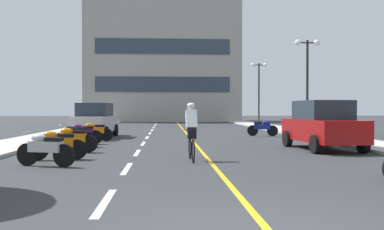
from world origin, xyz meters
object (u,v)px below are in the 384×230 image
object	(u,v)px
motorcycle_6	(82,133)
motorcycle_8	(263,128)
street_lamp_far	(259,80)
motorcycle_3	(57,144)
motorcycle_7	(94,131)
motorcycle_5	(74,136)
parked_car_near	(322,125)
motorcycle_2	(45,148)
street_lamp_mid	(307,65)
parked_car_mid	(95,120)
motorcycle_4	(72,139)
cyclist_rider	(191,130)

from	to	relation	value
motorcycle_6	motorcycle_8	bearing A→B (deg)	30.11
street_lamp_far	motorcycle_3	world-z (taller)	street_lamp_far
motorcycle_7	motorcycle_5	bearing A→B (deg)	-93.24
parked_car_near	motorcycle_5	xyz separation A→B (m)	(-9.34, 1.29, -0.44)
parked_car_near	motorcycle_2	size ratio (longest dim) A/B	2.62
street_lamp_mid	street_lamp_far	distance (m)	13.64
parked_car_mid	motorcycle_3	size ratio (longest dim) A/B	2.54
parked_car_near	motorcycle_8	world-z (taller)	parked_car_near
motorcycle_3	motorcycle_8	bearing A→B (deg)	51.80
street_lamp_far	motorcycle_4	distance (m)	25.96
motorcycle_8	motorcycle_2	bearing A→B (deg)	-124.64
motorcycle_5	motorcycle_8	bearing A→B (deg)	37.49
street_lamp_mid	parked_car_near	world-z (taller)	street_lamp_mid
street_lamp_far	parked_car_mid	size ratio (longest dim) A/B	1.27
motorcycle_2	motorcycle_8	size ratio (longest dim) A/B	1.00
motorcycle_2	motorcycle_8	distance (m)	15.04
cyclist_rider	parked_car_near	bearing A→B (deg)	31.93
street_lamp_far	parked_car_mid	bearing A→B (deg)	-129.05
motorcycle_6	motorcycle_7	distance (m)	1.81
motorcycle_2	motorcycle_5	size ratio (longest dim) A/B	1.00
cyclist_rider	street_lamp_mid	bearing A→B (deg)	58.32
street_lamp_far	motorcycle_5	xyz separation A→B (m)	(-11.76, -21.12, -3.60)
motorcycle_2	parked_car_near	bearing A→B (deg)	25.30
motorcycle_4	motorcycle_5	bearing A→B (deg)	99.42
parked_car_mid	motorcycle_6	distance (m)	4.71
motorcycle_4	parked_car_mid	bearing A→B (deg)	93.80
motorcycle_4	motorcycle_7	bearing A→B (deg)	91.28
parked_car_near	motorcycle_8	xyz separation A→B (m)	(-0.41, 8.14, -0.44)
motorcycle_2	motorcycle_4	world-z (taller)	same
motorcycle_6	motorcycle_8	distance (m)	10.35
parked_car_mid	motorcycle_5	distance (m)	6.36
motorcycle_6	motorcycle_4	bearing A→B (deg)	-84.45
parked_car_near	parked_car_mid	bearing A→B (deg)	141.44
motorcycle_6	motorcycle_7	xyz separation A→B (m)	(0.23, 1.79, 0.00)
motorcycle_3	cyclist_rider	bearing A→B (deg)	-5.32
parked_car_near	cyclist_rider	distance (m)	5.95
motorcycle_2	motorcycle_5	world-z (taller)	same
motorcycle_6	street_lamp_far	bearing A→B (deg)	58.80
street_lamp_far	cyclist_rider	size ratio (longest dim) A/B	3.08
parked_car_mid	motorcycle_6	world-z (taller)	parked_car_mid
parked_car_mid	motorcycle_2	size ratio (longest dim) A/B	2.62
street_lamp_mid	motorcycle_5	world-z (taller)	street_lamp_mid
parked_car_near	street_lamp_mid	bearing A→B (deg)	75.26
motorcycle_7	motorcycle_6	bearing A→B (deg)	-97.17
motorcycle_2	motorcycle_8	bearing A→B (deg)	55.36
motorcycle_4	cyclist_rider	size ratio (longest dim) A/B	0.96
motorcycle_3	cyclist_rider	world-z (taller)	cyclist_rider
motorcycle_3	motorcycle_4	distance (m)	2.18
street_lamp_mid	parked_car_near	xyz separation A→B (m)	(-2.31, -8.78, -3.10)
motorcycle_2	motorcycle_7	size ratio (longest dim) A/B	0.97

